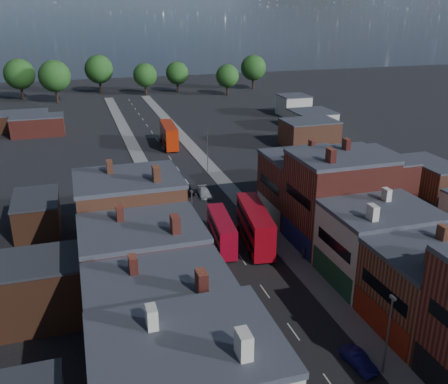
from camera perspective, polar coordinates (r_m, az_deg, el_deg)
pavement_west at (r=87.60m, az=-7.51°, el=-0.46°), size 3.00×200.00×0.12m
pavement_east at (r=90.43m, az=0.61°, el=0.42°), size 3.00×200.00×0.12m
terrace_west at (r=40.22m, az=-5.86°, el=-18.49°), size 12.00×80.00×12.39m
lamp_post_1 at (r=47.65m, az=18.28°, el=-14.75°), size 0.25×0.70×8.12m
lamp_post_2 at (r=67.89m, az=-3.65°, el=-2.55°), size 0.25×0.70×8.12m
lamp_post_3 at (r=97.75m, az=-1.89°, el=4.85°), size 0.25×0.70×8.12m
bus_0 at (r=68.39m, az=-0.29°, el=-4.46°), size 3.36×10.44×4.43m
bus_1 at (r=68.90m, az=3.54°, el=-3.81°), size 4.56×12.82×5.42m
bus_2 at (r=117.32m, az=-6.32°, el=6.52°), size 3.66×12.36×5.27m
car_1 at (r=50.21m, az=15.11°, el=-18.04°), size 1.98×4.32×1.37m
car_2 at (r=88.02m, az=-4.26°, el=0.16°), size 2.13×4.47×1.23m
car_3 at (r=86.81m, az=-2.27°, el=-0.05°), size 2.26×4.77×1.34m
ped_1 at (r=52.67m, az=0.23°, el=-14.66°), size 0.91×0.53×1.82m
ped_3 at (r=66.53m, az=9.09°, el=-6.89°), size 0.46×0.98×1.65m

